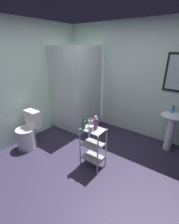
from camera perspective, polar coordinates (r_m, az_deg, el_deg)
ground_plane at (r=2.87m, az=-0.57°, el=-21.29°), size 4.20×4.20×0.02m
wall_back at (r=3.78m, az=16.83°, el=10.62°), size 4.20×0.14×2.50m
wall_left at (r=3.58m, az=-25.41°, el=8.71°), size 0.10×4.20×2.50m
shower_stall at (r=4.06m, az=-4.42°, el=0.67°), size 0.92×0.92×2.00m
pedestal_sink at (r=3.48m, az=27.58°, el=-3.85°), size 0.46×0.37×0.81m
sink_faucet at (r=3.49m, az=28.76°, el=1.02°), size 0.03×0.03×0.10m
toilet at (r=3.55m, az=-21.30°, el=-7.06°), size 0.37×0.49×0.76m
storage_cart at (r=2.73m, az=1.29°, el=-11.79°), size 0.38×0.28×0.74m
hand_soap_bottle at (r=3.39m, az=27.86°, el=0.77°), size 0.06×0.06×0.13m
conditioner_bottle_purple at (r=2.55m, az=2.27°, el=-4.09°), size 0.07×0.07×0.22m
lotion_bottle_white at (r=2.60m, az=0.43°, el=-4.16°), size 0.07×0.07×0.16m
body_wash_bottle_green at (r=2.56m, az=-2.16°, el=-4.46°), size 0.06×0.06×0.18m
rinse_cup at (r=2.50m, az=0.61°, el=-6.02°), size 0.07×0.07×0.09m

